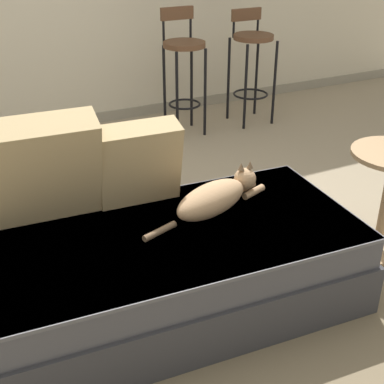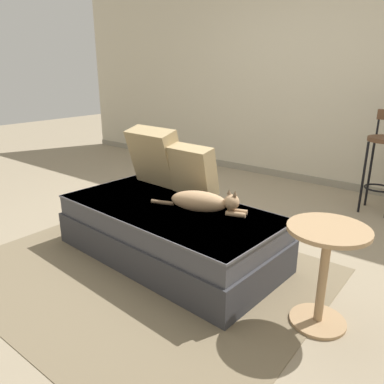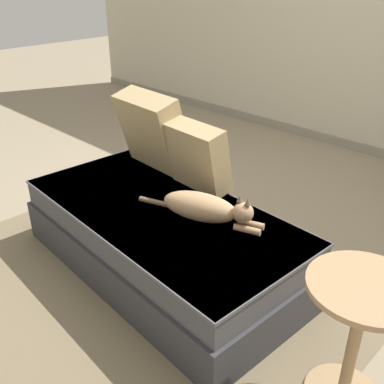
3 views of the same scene
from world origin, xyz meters
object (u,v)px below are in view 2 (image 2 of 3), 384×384
Objects in this scene: cat at (203,202)px; side_table at (325,263)px; throw_pillow_corner at (156,156)px; couch at (169,231)px; throw_pillow_middle at (193,170)px; bar_stool_near_window at (384,152)px.

side_table is at bearing -9.36° from cat.
side_table is at bearing -14.50° from throw_pillow_corner.
throw_pillow_corner is 0.85× the size of side_table.
couch is at bearing 176.40° from side_table.
throw_pillow_middle is at bearing -3.60° from throw_pillow_corner.
throw_pillow_middle is 0.69× the size of side_table.
throw_pillow_corner is 0.79m from cat.
bar_stool_near_window reaches higher than throw_pillow_corner.
side_table is at bearing -84.98° from bar_stool_near_window.
bar_stool_near_window is (0.76, 1.96, 0.13)m from cat.
throw_pillow_middle reaches higher than side_table.
throw_pillow_corner reaches higher than throw_pillow_middle.
bar_stool_near_window reaches higher than side_table.
side_table is at bearing -18.12° from throw_pillow_middle.
cat is (0.29, -0.25, -0.13)m from throw_pillow_middle.
bar_stool_near_window is 1.69× the size of side_table.
side_table is at bearing -3.60° from couch.
side_table reaches higher than couch.
throw_pillow_corner is at bearing 165.50° from side_table.
throw_pillow_corner is (-0.46, 0.36, 0.46)m from couch.
bar_stool_near_window is at bearing 48.67° from throw_pillow_corner.
cat is at bearing -40.74° from throw_pillow_middle.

